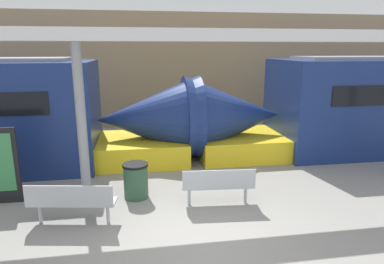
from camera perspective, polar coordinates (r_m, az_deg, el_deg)
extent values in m
plane|color=gray|center=(6.58, 1.93, -17.92)|extent=(60.00, 60.00, 0.00)
cube|color=#9E8460|center=(15.49, -5.18, 10.17)|extent=(56.00, 0.20, 5.00)
cone|color=navy|center=(11.20, 6.75, 2.66)|extent=(3.19, 2.63, 2.63)
cube|color=yellow|center=(11.51, 8.07, -2.03)|extent=(2.87, 2.46, 0.70)
cone|color=navy|center=(10.78, -7.15, 2.22)|extent=(3.19, 2.63, 2.63)
cube|color=yellow|center=(11.01, -8.58, -2.78)|extent=(2.87, 2.46, 0.70)
cube|color=#ADB2B7|center=(7.81, 4.30, -8.82)|extent=(1.64, 0.57, 0.04)
cube|color=#ADB2B7|center=(7.54, 4.56, -7.83)|extent=(1.61, 0.17, 0.41)
cylinder|color=#ADB2B7|center=(7.84, -0.49, -10.61)|extent=(0.07, 0.07, 0.44)
cylinder|color=#ADB2B7|center=(8.02, 8.90, -10.18)|extent=(0.07, 0.07, 0.44)
cube|color=#ADB2B7|center=(7.40, -19.23, -10.92)|extent=(1.77, 0.72, 0.04)
cube|color=#ADB2B7|center=(7.14, -19.90, -9.94)|extent=(1.71, 0.33, 0.41)
cylinder|color=#ADB2B7|center=(7.75, -24.00, -12.16)|extent=(0.07, 0.07, 0.44)
cylinder|color=#ADB2B7|center=(7.30, -13.84, -12.95)|extent=(0.07, 0.07, 0.44)
cylinder|color=#2D5138|center=(8.26, -9.33, -8.20)|extent=(0.57, 0.57, 0.78)
cylinder|color=black|center=(8.12, -9.44, -5.44)|extent=(0.60, 0.60, 0.06)
cylinder|color=gray|center=(8.13, -17.94, 1.37)|extent=(0.22, 0.22, 3.61)
cube|color=silver|center=(7.97, -19.00, 15.14)|extent=(28.00, 0.60, 0.28)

